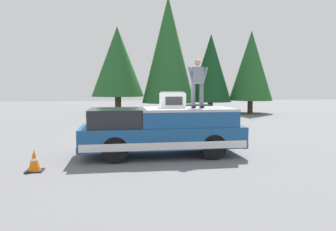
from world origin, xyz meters
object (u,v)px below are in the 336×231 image
(compressor_unit, at_px, (172,100))
(pickup_truck, at_px, (162,131))
(parked_car_grey, at_px, (196,113))
(traffic_cone, at_px, (34,161))
(person_on_truck_bed, at_px, (198,82))

(compressor_unit, bearing_deg, pickup_truck, 109.60)
(parked_car_grey, bearing_deg, traffic_cone, 147.48)
(pickup_truck, height_order, parked_car_grey, pickup_truck)
(compressor_unit, xyz_separation_m, parked_car_grey, (10.44, -3.46, -1.35))
(compressor_unit, relative_size, person_on_truck_bed, 0.50)
(traffic_cone, bearing_deg, parked_car_grey, -32.52)
(parked_car_grey, bearing_deg, pickup_truck, 160.01)
(parked_car_grey, bearing_deg, compressor_unit, 161.69)
(compressor_unit, xyz_separation_m, traffic_cone, (-1.64, 4.24, -1.64))
(pickup_truck, xyz_separation_m, parked_car_grey, (10.58, -3.85, -0.29))
(person_on_truck_bed, relative_size, traffic_cone, 2.73)
(traffic_cone, bearing_deg, compressor_unit, -68.91)
(person_on_truck_bed, xyz_separation_m, traffic_cone, (-1.47, 5.10, -2.26))
(pickup_truck, height_order, compressor_unit, compressor_unit)
(compressor_unit, height_order, traffic_cone, compressor_unit)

